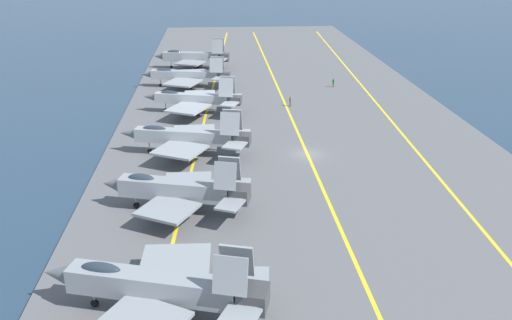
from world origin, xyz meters
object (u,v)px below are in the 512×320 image
(parked_jet_second, at_px, (156,286))
(parked_jet_third, at_px, (177,189))
(parked_jet_fourth, at_px, (187,137))
(parked_jet_seventh, at_px, (193,57))
(crew_brown_vest, at_px, (290,101))
(parked_jet_sixth, at_px, (187,75))
(crew_green_vest, at_px, (333,82))
(parked_jet_fifth, at_px, (195,99))

(parked_jet_second, distance_m, parked_jet_third, 16.48)
(parked_jet_third, height_order, parked_jet_fourth, parked_jet_fourth)
(parked_jet_seventh, distance_m, crew_brown_vest, 34.39)
(parked_jet_fourth, relative_size, parked_jet_seventh, 1.05)
(parked_jet_sixth, height_order, parked_jet_seventh, parked_jet_seventh)
(parked_jet_sixth, distance_m, crew_green_vest, 27.42)
(parked_jet_sixth, xyz_separation_m, parked_jet_seventh, (15.90, -0.51, 0.27))
(parked_jet_second, relative_size, parked_jet_fifth, 1.08)
(parked_jet_third, distance_m, crew_green_vest, 55.12)
(parked_jet_third, relative_size, parked_jet_seventh, 0.95)
(parked_jet_sixth, bearing_deg, parked_jet_fourth, -177.50)
(parked_jet_sixth, relative_size, parked_jet_seventh, 1.04)
(parked_jet_fourth, distance_m, crew_green_vest, 41.95)
(parked_jet_sixth, bearing_deg, parked_jet_second, -179.47)
(parked_jet_fourth, height_order, crew_green_vest, parked_jet_fourth)
(parked_jet_fifth, bearing_deg, parked_jet_sixth, 6.56)
(parked_jet_fifth, relative_size, parked_jet_sixth, 0.94)
(parked_jet_seventh, height_order, crew_brown_vest, parked_jet_seventh)
(parked_jet_second, bearing_deg, crew_brown_vest, -17.77)
(crew_brown_vest, relative_size, crew_green_vest, 1.03)
(crew_brown_vest, bearing_deg, parked_jet_fourth, 142.51)
(crew_brown_vest, distance_m, crew_green_vest, 15.59)
(crew_green_vest, bearing_deg, parked_jet_fourth, 141.99)
(parked_jet_fourth, distance_m, parked_jet_sixth, 34.85)
(parked_jet_seventh, relative_size, crew_green_vest, 9.36)
(parked_jet_third, bearing_deg, parked_jet_second, 178.11)
(parked_jet_second, relative_size, parked_jet_fourth, 1.00)
(parked_jet_third, relative_size, parked_jet_fourth, 0.91)
(parked_jet_second, xyz_separation_m, parked_jet_seventh, (82.65, 0.11, 0.08))
(parked_jet_second, height_order, parked_jet_sixth, parked_jet_second)
(parked_jet_fifth, height_order, parked_jet_sixth, parked_jet_fifth)
(parked_jet_third, bearing_deg, crew_brown_vest, -24.26)
(parked_jet_fourth, relative_size, crew_brown_vest, 9.46)
(crew_green_vest, bearing_deg, crew_brown_vest, 141.12)
(parked_jet_third, relative_size, crew_brown_vest, 8.59)
(parked_jet_seventh, bearing_deg, parked_jet_sixth, 178.18)
(crew_brown_vest, bearing_deg, crew_green_vest, -38.88)
(parked_jet_sixth, xyz_separation_m, crew_green_vest, (-1.79, -27.33, -1.37))
(parked_jet_fifth, height_order, parked_jet_seventh, parked_jet_seventh)
(parked_jet_second, relative_size, crew_green_vest, 9.83)
(parked_jet_fourth, relative_size, parked_jet_fifth, 1.07)
(parked_jet_second, bearing_deg, parked_jet_sixth, 0.53)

